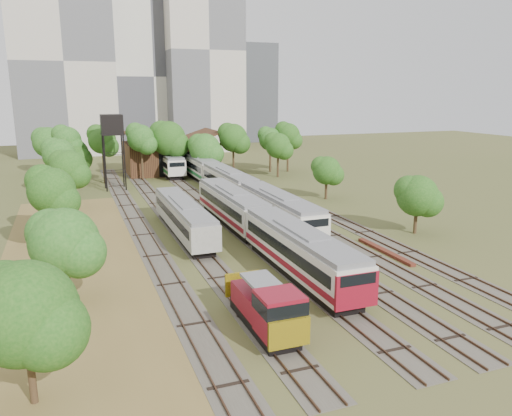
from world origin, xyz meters
name	(u,v)px	position (x,y,z in m)	size (l,w,h in m)	color
ground	(329,279)	(0.00, 0.00, 0.00)	(240.00, 240.00, 0.00)	#475123
dry_grass_patch	(87,273)	(-18.00, 8.00, 0.02)	(14.00, 60.00, 0.04)	brown
tracks	(227,210)	(-0.67, 25.00, 0.04)	(24.60, 80.00, 0.19)	#4C473D
railcar_red_set	(260,225)	(-2.00, 9.97, 2.05)	(3.14, 34.58, 3.89)	black
railcar_green_set	(229,184)	(2.00, 32.26, 2.04)	(3.11, 52.08, 3.85)	black
railcar_rear	(168,163)	(-2.00, 55.94, 2.01)	(3.08, 16.08, 3.81)	black
shunter_locomotive	(268,309)	(-8.00, -6.81, 1.58)	(2.54, 8.10, 3.33)	black
old_grey_coach	(184,217)	(-8.00, 16.36, 1.89)	(2.81, 18.00, 3.47)	black
water_tower	(112,127)	(-12.26, 44.44, 9.47)	(3.25, 3.25, 11.23)	black
rail_pile_near	(385,251)	(8.00, 3.94, 0.14)	(0.55, 8.22, 0.27)	maroon
rail_pile_far	(384,250)	(8.20, 4.39, 0.11)	(0.44, 6.99, 0.23)	maroon
maintenance_shed	(171,156)	(-1.00, 57.98, 2.91)	(16.45, 11.55, 7.58)	#321B12
tree_band_left	(58,171)	(-19.98, 31.47, 5.11)	(9.13, 78.57, 8.37)	#382616
tree_band_far	(187,140)	(0.49, 51.16, 6.42)	(42.38, 9.78, 9.66)	#382616
tree_band_right	(328,166)	(14.81, 27.48, 4.54)	(5.02, 42.01, 7.63)	#382616
tower_left	(63,63)	(-18.00, 95.00, 21.00)	(22.00, 16.00, 42.00)	beige
tower_centre	(148,78)	(2.00, 100.00, 18.00)	(20.00, 18.00, 36.00)	beige
tower_right	(201,52)	(14.00, 92.00, 24.00)	(18.00, 16.00, 48.00)	beige
tower_far_right	(252,93)	(34.00, 110.00, 14.00)	(12.00, 12.00, 28.00)	#414449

